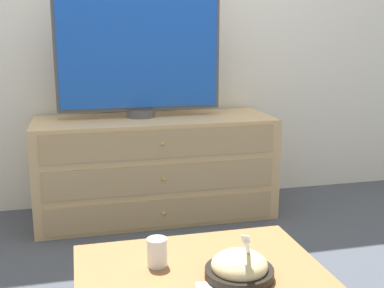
# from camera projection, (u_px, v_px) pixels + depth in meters

# --- Properties ---
(ground_plane) EXTENTS (12.00, 12.00, 0.00)m
(ground_plane) POSITION_uv_depth(u_px,v_px,m) (157.00, 198.00, 3.45)
(ground_plane) COLOR #474C56
(wall_back) EXTENTS (12.00, 0.05, 2.60)m
(wall_back) POSITION_uv_depth(u_px,v_px,m) (153.00, 11.00, 3.19)
(wall_back) COLOR white
(wall_back) RESTS_ON ground_plane
(dresser) EXTENTS (1.49, 0.56, 0.64)m
(dresser) POSITION_uv_depth(u_px,v_px,m) (155.00, 167.00, 3.08)
(dresser) COLOR tan
(dresser) RESTS_ON ground_plane
(tv) EXTENTS (1.02, 0.18, 0.75)m
(tv) POSITION_uv_depth(u_px,v_px,m) (139.00, 56.00, 2.96)
(tv) COLOR #515156
(tv) RESTS_ON dresser
(coffee_table) EXTENTS (0.80, 0.56, 0.39)m
(coffee_table) POSITION_uv_depth(u_px,v_px,m) (199.00, 284.00, 1.59)
(coffee_table) COLOR #9E6B3D
(coffee_table) RESTS_ON ground_plane
(takeout_bowl) EXTENTS (0.22, 0.22, 0.17)m
(takeout_bowl) POSITION_uv_depth(u_px,v_px,m) (239.00, 268.00, 1.51)
(takeout_bowl) COLOR black
(takeout_bowl) RESTS_ON coffee_table
(drink_cup) EXTENTS (0.07, 0.07, 0.10)m
(drink_cup) POSITION_uv_depth(u_px,v_px,m) (157.00, 254.00, 1.59)
(drink_cup) COLOR #9E6638
(drink_cup) RESTS_ON coffee_table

